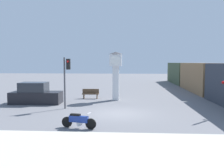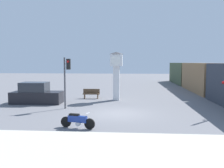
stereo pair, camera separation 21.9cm
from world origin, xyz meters
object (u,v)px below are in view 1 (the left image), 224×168
Objects in this scene: clock_tower at (116,68)px; freight_train at (201,77)px; traffic_light at (66,73)px; bench at (91,93)px; parked_car at (36,95)px; motorcycle at (79,121)px.

clock_tower is 0.13× the size of freight_train.
traffic_light is (-13.34, -12.17, 0.96)m from freight_train.
parked_car is (-4.20, -3.18, 0.26)m from bench.
clock_tower is (1.45, 10.02, 2.54)m from motorcycle.
traffic_light is 2.40× the size of bench.
freight_train is 21.18× the size of bench.
freight_train reaches higher than parked_car.
parked_car is (-5.23, 7.68, 0.34)m from motorcycle.
motorcycle is 0.45× the size of parked_car.
motorcycle is 0.50× the size of traffic_light.
motorcycle is 0.06× the size of freight_train.
traffic_light is (-2.00, 5.51, 2.24)m from motorcycle.
motorcycle is at bearing -57.60° from parked_car.
clock_tower reaches higher than bench.
bench is at bearing 35.29° from parked_car.
clock_tower is 1.15× the size of traffic_light.
parked_car is (-3.23, 2.17, -1.91)m from traffic_light.
freight_train is at bearing 37.75° from clock_tower.
freight_train is at bearing 28.87° from bench.
traffic_light reaches higher than motorcycle.
traffic_light is (-3.45, -4.51, -0.30)m from clock_tower.
freight_train is (9.89, 7.66, -1.26)m from clock_tower.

